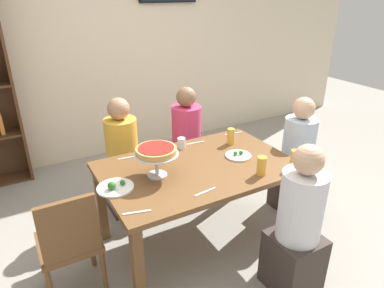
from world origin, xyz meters
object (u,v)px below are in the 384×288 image
object	(u,v)px
dining_table	(198,175)
diner_far_left	(124,164)
beer_glass_amber_tall	(295,159)
cutlery_fork_far	(205,192)
beer_glass_amber_short	(231,136)
salad_plate_near_diner	(238,155)
cutlery_knife_far	(137,212)
cutlery_fork_near	(233,133)
diner_far_right	(187,148)
beer_glass_amber_spare	(262,166)
cutlery_spare_fork	(195,143)
chair_head_west	(70,242)
cutlery_knife_near	(128,157)
diner_head_east	(296,164)
diner_near_right	(297,232)
salad_plate_far_diner	(115,187)
water_glass_clear_near	(181,143)
deep_dish_pizza_stand	(156,153)

from	to	relation	value
dining_table	diner_far_left	distance (m)	0.88
beer_glass_amber_tall	cutlery_fork_far	world-z (taller)	beer_glass_amber_tall
diner_far_left	beer_glass_amber_short	distance (m)	1.06
salad_plate_near_diner	cutlery_knife_far	world-z (taller)	salad_plate_near_diner
cutlery_fork_near	cutlery_fork_far	distance (m)	1.10
diner_far_right	beer_glass_amber_spare	distance (m)	1.21
beer_glass_amber_short	cutlery_spare_fork	world-z (taller)	beer_glass_amber_short
diner_far_right	chair_head_west	bearing A→B (deg)	-56.65
beer_glass_amber_spare	cutlery_knife_near	world-z (taller)	beer_glass_amber_spare
beer_glass_amber_short	beer_glass_amber_spare	size ratio (longest dim) A/B	0.99
diner_head_east	diner_far_right	xyz separation A→B (m)	(-0.75, 0.83, 0.00)
chair_head_west	cutlery_knife_far	xyz separation A→B (m)	(0.40, -0.26, 0.26)
dining_table	diner_head_east	bearing A→B (deg)	-1.01
diner_near_right	salad_plate_far_diner	size ratio (longest dim) A/B	4.43
chair_head_west	salad_plate_far_diner	xyz separation A→B (m)	(0.37, 0.09, 0.27)
water_glass_clear_near	cutlery_fork_near	size ratio (longest dim) A/B	0.54
water_glass_clear_near	salad_plate_near_diner	bearing A→B (deg)	-48.27
salad_plate_far_diner	beer_glass_amber_short	size ratio (longest dim) A/B	1.77
cutlery_fork_far	diner_near_right	bearing A→B (deg)	-47.37
cutlery_fork_far	diner_far_right	bearing A→B (deg)	59.59
salad_plate_near_diner	cutlery_knife_near	distance (m)	0.92
cutlery_spare_fork	diner_far_left	bearing A→B (deg)	-28.32
salad_plate_near_diner	cutlery_spare_fork	xyz separation A→B (m)	(-0.18, 0.41, -0.01)
diner_head_east	cutlery_spare_fork	size ratio (longest dim) A/B	6.39
chair_head_west	water_glass_clear_near	world-z (taller)	chair_head_west
salad_plate_near_diner	cutlery_fork_near	bearing A→B (deg)	59.21
diner_far_right	chair_head_west	xyz separation A→B (m)	(-1.38, -0.91, -0.01)
water_glass_clear_near	cutlery_knife_near	xyz separation A→B (m)	(-0.48, 0.05, -0.05)
beer_glass_amber_short	cutlery_fork_far	distance (m)	0.86
diner_near_right	diner_head_east	distance (m)	1.05
cutlery_fork_near	cutlery_knife_near	size ratio (longest dim) A/B	1.00
diner_far_left	salad_plate_near_diner	distance (m)	1.12
chair_head_west	deep_dish_pizza_stand	xyz separation A→B (m)	(0.70, 0.11, 0.45)
cutlery_fork_near	diner_far_right	bearing A→B (deg)	-46.24
beer_glass_amber_tall	water_glass_clear_near	distance (m)	0.96
water_glass_clear_near	cutlery_knife_far	xyz separation A→B (m)	(-0.69, -0.72, -0.05)
diner_head_east	cutlery_knife_near	bearing A→B (deg)	-15.65
water_glass_clear_near	cutlery_knife_far	bearing A→B (deg)	-134.06
diner_head_east	beer_glass_amber_spare	bearing A→B (deg)	24.42
deep_dish_pizza_stand	beer_glass_amber_short	bearing A→B (deg)	14.56
salad_plate_far_diner	diner_head_east	bearing A→B (deg)	-0.15
beer_glass_amber_tall	cutlery_spare_fork	distance (m)	0.91
diner_near_right	cutlery_fork_far	bearing A→B (deg)	50.54
salad_plate_far_diner	cutlery_fork_near	distance (m)	1.38
beer_glass_amber_tall	cutlery_fork_near	size ratio (longest dim) A/B	0.84
salad_plate_far_diner	cutlery_knife_near	size ratio (longest dim) A/B	1.44
diner_near_right	diner_head_east	xyz separation A→B (m)	(0.74, 0.75, 0.00)
cutlery_fork_near	cutlery_knife_far	distance (m)	1.49
water_glass_clear_near	diner_head_east	bearing A→B (deg)	-19.94
cutlery_spare_fork	cutlery_fork_near	bearing A→B (deg)	-172.76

